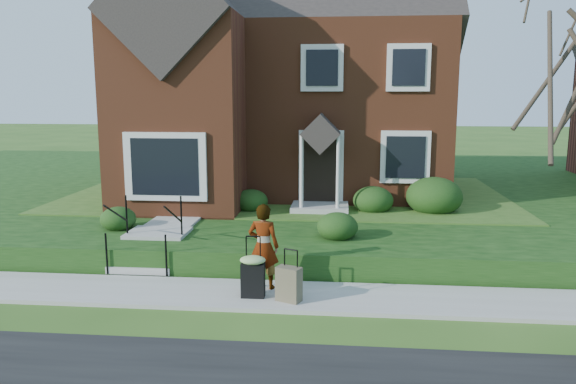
# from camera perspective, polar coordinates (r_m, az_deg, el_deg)

# --- Properties ---
(ground) EXTENTS (120.00, 120.00, 0.00)m
(ground) POSITION_cam_1_polar(r_m,az_deg,el_deg) (11.09, -4.25, -10.57)
(ground) COLOR #2D5119
(ground) RESTS_ON ground
(sidewalk) EXTENTS (60.00, 1.60, 0.08)m
(sidewalk) POSITION_cam_1_polar(r_m,az_deg,el_deg) (11.08, -4.25, -10.38)
(sidewalk) COLOR #9E9B93
(sidewalk) RESTS_ON ground
(terrace) EXTENTS (44.00, 20.00, 0.60)m
(terrace) POSITION_cam_1_polar(r_m,az_deg,el_deg) (21.55, 11.31, 0.19)
(terrace) COLOR black
(terrace) RESTS_ON ground
(walkway) EXTENTS (1.20, 6.00, 0.06)m
(walkway) POSITION_cam_1_polar(r_m,az_deg,el_deg) (16.16, -10.03, -1.82)
(walkway) COLOR #9E9B93
(walkway) RESTS_ON terrace
(main_house) EXTENTS (10.40, 10.20, 9.40)m
(main_house) POSITION_cam_1_polar(r_m,az_deg,el_deg) (19.99, -0.26, 13.91)
(main_house) COLOR brown
(main_house) RESTS_ON terrace
(front_steps) EXTENTS (1.40, 2.02, 1.50)m
(front_steps) POSITION_cam_1_polar(r_m,az_deg,el_deg) (13.27, -13.65, -5.22)
(front_steps) COLOR #9E9B93
(front_steps) RESTS_ON ground
(foundation_shrubs) EXTENTS (10.00, 4.45, 1.10)m
(foundation_shrubs) POSITION_cam_1_polar(r_m,az_deg,el_deg) (15.49, 2.74, -0.60)
(foundation_shrubs) COLOR black
(foundation_shrubs) RESTS_ON terrace
(woman) EXTENTS (0.68, 0.50, 1.70)m
(woman) POSITION_cam_1_polar(r_m,az_deg,el_deg) (11.08, -2.51, -5.52)
(woman) COLOR #999999
(woman) RESTS_ON sidewalk
(suitcase_black) EXTENTS (0.49, 0.40, 1.18)m
(suitcase_black) POSITION_cam_1_polar(r_m,az_deg,el_deg) (10.71, -3.58, -8.28)
(suitcase_black) COLOR black
(suitcase_black) RESTS_ON sidewalk
(suitcase_olive) EXTENTS (0.52, 0.42, 0.98)m
(suitcase_olive) POSITION_cam_1_polar(r_m,az_deg,el_deg) (10.53, 0.09, -9.33)
(suitcase_olive) COLOR brown
(suitcase_olive) RESTS_ON sidewalk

